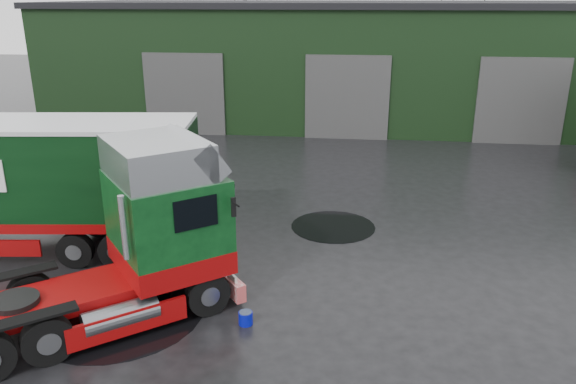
% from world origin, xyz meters
% --- Properties ---
extents(ground, '(100.00, 100.00, 0.00)m').
position_xyz_m(ground, '(0.00, 0.00, 0.00)').
color(ground, black).
extents(warehouse, '(32.40, 12.40, 6.30)m').
position_xyz_m(warehouse, '(2.00, 20.00, 3.16)').
color(warehouse, black).
rests_on(warehouse, ground).
extents(hero_tractor, '(6.49, 5.96, 3.86)m').
position_xyz_m(hero_tractor, '(-2.91, -3.00, 1.93)').
color(hero_tractor, '#0B3915').
rests_on(hero_tractor, ground).
extents(wash_bucket, '(0.32, 0.32, 0.29)m').
position_xyz_m(wash_bucket, '(0.30, -2.74, 0.14)').
color(wash_bucket, '#070CA1').
rests_on(wash_bucket, ground).
extents(tree_back_a, '(4.40, 4.40, 9.50)m').
position_xyz_m(tree_back_a, '(-6.00, 30.00, 4.75)').
color(tree_back_a, black).
rests_on(tree_back_a, ground).
extents(tree_back_b, '(4.40, 4.40, 7.50)m').
position_xyz_m(tree_back_b, '(10.00, 30.00, 3.75)').
color(tree_back_b, black).
rests_on(tree_back_b, ground).
extents(puddle_0, '(3.82, 3.82, 0.01)m').
position_xyz_m(puddle_0, '(-2.61, -2.63, 0.00)').
color(puddle_0, black).
rests_on(puddle_0, ground).
extents(puddle_1, '(2.56, 2.56, 0.01)m').
position_xyz_m(puddle_1, '(1.91, 2.85, 0.00)').
color(puddle_1, black).
rests_on(puddle_1, ground).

